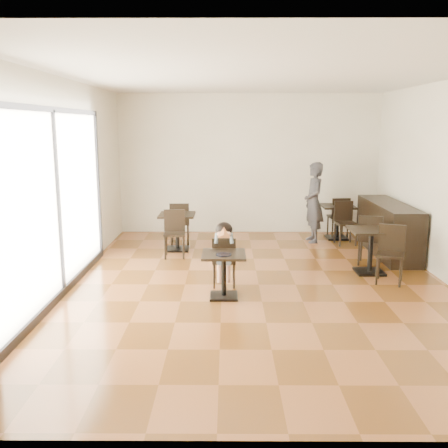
{
  "coord_description": "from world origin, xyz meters",
  "views": [
    {
      "loc": [
        -0.51,
        -7.58,
        2.49
      ],
      "look_at": [
        -0.55,
        -0.09,
        1.0
      ],
      "focal_mm": 40.0,
      "sensor_mm": 36.0,
      "label": 1
    }
  ],
  "objects_px": {
    "chair_mid_b": "(390,255)",
    "chair_back_a": "(338,217)",
    "adult_patron": "(314,202)",
    "cafe_table_left": "(177,232)",
    "cafe_table_mid": "(370,251)",
    "cafe_table_back": "(337,222)",
    "chair_left_b": "(174,234)",
    "chair_left_a": "(180,223)",
    "child_chair": "(224,261)",
    "chair_mid_a": "(371,239)",
    "chair_back_b": "(346,223)",
    "child": "(224,254)",
    "child_table": "(224,275)"
  },
  "relations": [
    {
      "from": "chair_mid_b",
      "to": "chair_back_a",
      "type": "bearing_deg",
      "value": 112.95
    },
    {
      "from": "adult_patron",
      "to": "cafe_table_left",
      "type": "relative_size",
      "value": 2.31
    },
    {
      "from": "chair_mid_b",
      "to": "cafe_table_mid",
      "type": "bearing_deg",
      "value": 127.21
    },
    {
      "from": "cafe_table_back",
      "to": "chair_left_b",
      "type": "distance_m",
      "value": 3.81
    },
    {
      "from": "cafe_table_mid",
      "to": "chair_mid_b",
      "type": "bearing_deg",
      "value": -74.24
    },
    {
      "from": "chair_left_a",
      "to": "child_chair",
      "type": "bearing_deg",
      "value": 104.92
    },
    {
      "from": "cafe_table_left",
      "to": "cafe_table_back",
      "type": "distance_m",
      "value": 3.61
    },
    {
      "from": "adult_patron",
      "to": "chair_mid_a",
      "type": "relative_size",
      "value": 1.87
    },
    {
      "from": "chair_left_a",
      "to": "chair_back_b",
      "type": "relative_size",
      "value": 0.99
    },
    {
      "from": "chair_mid_a",
      "to": "chair_back_b",
      "type": "relative_size",
      "value": 1.02
    },
    {
      "from": "child",
      "to": "chair_mid_b",
      "type": "bearing_deg",
      "value": 3.23
    },
    {
      "from": "child_table",
      "to": "adult_patron",
      "type": "relative_size",
      "value": 0.39
    },
    {
      "from": "child",
      "to": "adult_patron",
      "type": "relative_size",
      "value": 0.59
    },
    {
      "from": "cafe_table_mid",
      "to": "chair_back_a",
      "type": "relative_size",
      "value": 0.85
    },
    {
      "from": "adult_patron",
      "to": "cafe_table_left",
      "type": "height_order",
      "value": "adult_patron"
    },
    {
      "from": "chair_left_b",
      "to": "chair_back_a",
      "type": "distance_m",
      "value": 3.95
    },
    {
      "from": "child",
      "to": "chair_mid_b",
      "type": "distance_m",
      "value": 2.65
    },
    {
      "from": "cafe_table_back",
      "to": "chair_mid_a",
      "type": "relative_size",
      "value": 0.82
    },
    {
      "from": "child",
      "to": "chair_mid_a",
      "type": "height_order",
      "value": "child"
    },
    {
      "from": "chair_mid_a",
      "to": "chair_mid_b",
      "type": "relative_size",
      "value": 1.0
    },
    {
      "from": "cafe_table_mid",
      "to": "chair_left_a",
      "type": "height_order",
      "value": "chair_left_a"
    },
    {
      "from": "child_table",
      "to": "child_chair",
      "type": "bearing_deg",
      "value": 90.0
    },
    {
      "from": "child_chair",
      "to": "chair_mid_a",
      "type": "xyz_separation_m",
      "value": [
        2.64,
        1.25,
        0.06
      ]
    },
    {
      "from": "adult_patron",
      "to": "chair_mid_a",
      "type": "distance_m",
      "value": 1.97
    },
    {
      "from": "child_table",
      "to": "adult_patron",
      "type": "xyz_separation_m",
      "value": [
        1.9,
        3.58,
        0.53
      ]
    },
    {
      "from": "child",
      "to": "chair_left_a",
      "type": "height_order",
      "value": "child"
    },
    {
      "from": "cafe_table_left",
      "to": "child_table",
      "type": "bearing_deg",
      "value": -71.32
    },
    {
      "from": "cafe_table_left",
      "to": "chair_back_b",
      "type": "xyz_separation_m",
      "value": [
        3.51,
        0.5,
        0.08
      ]
    },
    {
      "from": "child_table",
      "to": "chair_back_b",
      "type": "height_order",
      "value": "chair_back_b"
    },
    {
      "from": "chair_left_b",
      "to": "chair_back_b",
      "type": "height_order",
      "value": "chair_back_b"
    },
    {
      "from": "adult_patron",
      "to": "cafe_table_back",
      "type": "xyz_separation_m",
      "value": [
        0.59,
        0.3,
        -0.48
      ]
    },
    {
      "from": "chair_mid_a",
      "to": "cafe_table_left",
      "type": "bearing_deg",
      "value": 5.49
    },
    {
      "from": "chair_left_a",
      "to": "chair_back_a",
      "type": "xyz_separation_m",
      "value": [
        3.51,
        0.72,
        0.0
      ]
    },
    {
      "from": "child_chair",
      "to": "adult_patron",
      "type": "xyz_separation_m",
      "value": [
        1.9,
        3.03,
        0.46
      ]
    },
    {
      "from": "adult_patron",
      "to": "child_table",
      "type": "bearing_deg",
      "value": -34.41
    },
    {
      "from": "cafe_table_left",
      "to": "cafe_table_back",
      "type": "relative_size",
      "value": 0.99
    },
    {
      "from": "child_chair",
      "to": "chair_left_b",
      "type": "distance_m",
      "value": 1.98
    },
    {
      "from": "child_chair",
      "to": "child",
      "type": "relative_size",
      "value": 0.79
    },
    {
      "from": "chair_mid_b",
      "to": "chair_left_a",
      "type": "relative_size",
      "value": 1.03
    },
    {
      "from": "cafe_table_back",
      "to": "chair_back_b",
      "type": "distance_m",
      "value": 0.56
    },
    {
      "from": "child_table",
      "to": "chair_left_a",
      "type": "relative_size",
      "value": 0.74
    },
    {
      "from": "chair_mid_b",
      "to": "chair_left_b",
      "type": "bearing_deg",
      "value": 177.76
    },
    {
      "from": "cafe_table_back",
      "to": "chair_left_a",
      "type": "height_order",
      "value": "chair_left_a"
    },
    {
      "from": "child_table",
      "to": "chair_left_b",
      "type": "bearing_deg",
      "value": 112.77
    },
    {
      "from": "child_table",
      "to": "cafe_table_left",
      "type": "distance_m",
      "value": 2.99
    },
    {
      "from": "cafe_table_mid",
      "to": "chair_left_a",
      "type": "xyz_separation_m",
      "value": [
        -3.45,
        2.13,
        0.06
      ]
    },
    {
      "from": "cafe_table_mid",
      "to": "cafe_table_back",
      "type": "height_order",
      "value": "cafe_table_mid"
    },
    {
      "from": "adult_patron",
      "to": "cafe_table_back",
      "type": "distance_m",
      "value": 0.82
    },
    {
      "from": "chair_left_a",
      "to": "chair_back_a",
      "type": "distance_m",
      "value": 3.58
    },
    {
      "from": "chair_mid_b",
      "to": "chair_back_a",
      "type": "relative_size",
      "value": 1.02
    }
  ]
}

